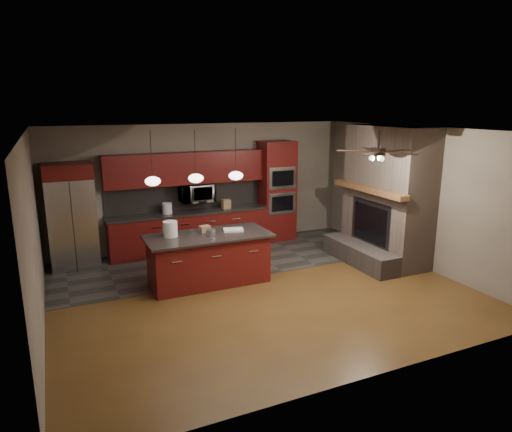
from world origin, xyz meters
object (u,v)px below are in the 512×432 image
paint_can (211,233)px  counter_box (226,204)px  microwave (197,193)px  white_bucket (170,229)px  cardboard_box (205,229)px  oven_tower (277,191)px  kitchen_island (209,259)px  counter_bucket (167,208)px  paint_tray (233,230)px  refrigerator (72,216)px

paint_can → counter_box: 2.31m
microwave → white_bucket: 2.20m
white_bucket → cardboard_box: size_ratio=1.45×
oven_tower → cardboard_box: 3.02m
counter_box → kitchen_island: bearing=-124.6°
counter_bucket → counter_box: bearing=-2.1°
oven_tower → cardboard_box: (-2.41, -1.82, -0.21)m
white_bucket → counter_bucket: bearing=78.0°
cardboard_box → counter_bucket: (-0.26, 1.83, 0.04)m
kitchen_island → counter_box: size_ratio=10.92×
paint_tray → counter_bucket: 2.10m
paint_can → paint_tray: size_ratio=0.46×
microwave → refrigerator: bearing=-177.1°
refrigerator → counter_box: 3.28m
oven_tower → refrigerator: oven_tower is taller
white_bucket → counter_bucket: size_ratio=1.16×
refrigerator → counter_box: bearing=0.5°
oven_tower → cardboard_box: oven_tower is taller
cardboard_box → microwave: bearing=69.0°
white_bucket → counter_bucket: 1.89m
paint_can → kitchen_island: bearing=108.0°
oven_tower → paint_tray: (-1.89, -1.95, -0.25)m
paint_tray → counter_box: counter_box is taller
counter_box → counter_bucket: bearing=172.3°
paint_can → counter_box: counter_box is taller
white_bucket → kitchen_island: bearing=-14.5°
microwave → counter_bucket: microwave is taller
refrigerator → counter_box: size_ratio=10.21×
paint_can → paint_tray: paint_can is taller
paint_tray → cardboard_box: cardboard_box is taller
kitchen_island → counter_bucket: bearing=97.4°
oven_tower → counter_bucket: 2.67m
cardboard_box → white_bucket: bearing=173.8°
microwave → white_bucket: (-1.08, -1.90, -0.24)m
white_bucket → oven_tower: bearing=31.0°
paint_tray → counter_box: size_ratio=1.76×
microwave → paint_tray: microwave is taller
cardboard_box → oven_tower: bearing=29.0°
microwave → counter_bucket: size_ratio=3.07×
microwave → counter_box: size_ratio=3.54×
refrigerator → paint_tray: (2.70, -1.87, -0.12)m
oven_tower → counter_bucket: bearing=179.8°
oven_tower → paint_can: 3.18m
cardboard_box → refrigerator: bearing=133.5°
kitchen_island → paint_tray: (0.52, 0.06, 0.47)m
cardboard_box → counter_bucket: bearing=90.0°
paint_can → paint_tray: (0.49, 0.14, -0.04)m
oven_tower → counter_box: (-1.32, -0.04, -0.19)m
counter_box → white_bucket: bearing=-139.6°
paint_can → counter_bucket: (-0.28, 2.10, 0.04)m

